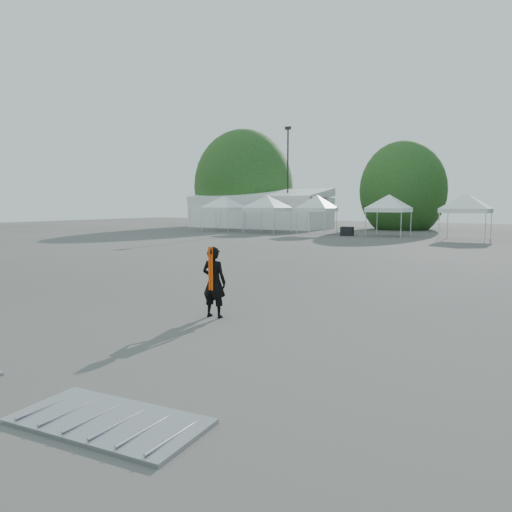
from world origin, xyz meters
The scene contains 13 objects.
ground centered at (0.00, 0.00, 0.00)m, with size 120.00×120.00×0.00m, color #474442.
marquee centered at (-22.00, 35.00, 1.97)m, with size 15.00×6.25×4.23m.
light_pole_west centered at (-18.00, 34.00, 5.77)m, with size 0.60×0.25×10.30m.
tree_far_w centered at (-26.00, 38.00, 4.54)m, with size 4.80×4.80×7.30m.
tree_mid_w centered at (-8.00, 40.00, 3.93)m, with size 4.16×4.16×6.33m.
tent_a centered at (-21.79, 28.16, 3.06)m, with size 4.61×4.61×3.88m.
tent_b centered at (-16.65, 27.68, 3.06)m, with size 4.72×4.72×3.88m.
tent_c centered at (-11.60, 27.33, 3.06)m, with size 3.87×3.87×3.88m.
tent_d centered at (-5.85, 28.54, 3.06)m, with size 4.27×4.27×3.88m.
tent_e centered at (0.06, 27.72, 3.06)m, with size 4.60×4.60×3.88m.
man centered at (-0.44, -2.04, 0.82)m, with size 0.62×0.43×1.63m.
barrier_mid centered at (1.83, -7.17, 0.04)m, with size 2.44×1.39×0.07m.
crate_west centered at (-8.81, 27.16, 0.37)m, with size 0.94×0.73×0.73m, color black.
Camera 1 is at (6.31, -11.06, 2.59)m, focal length 35.00 mm.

